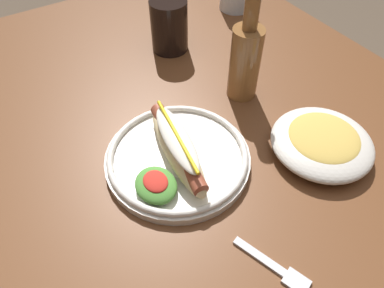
{
  "coord_description": "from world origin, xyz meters",
  "views": [
    {
      "loc": [
        0.39,
        -0.3,
        1.24
      ],
      "look_at": [
        0.04,
        -0.08,
        0.77
      ],
      "focal_mm": 33.04,
      "sensor_mm": 36.0,
      "label": 1
    }
  ],
  "objects_px": {
    "hot_dog_plate": "(177,156)",
    "glass_bottle": "(245,58)",
    "fork": "(276,268)",
    "side_bowl": "(322,142)",
    "soda_cup": "(169,26)"
  },
  "relations": [
    {
      "from": "fork",
      "to": "side_bowl",
      "type": "distance_m",
      "value": 0.25
    },
    {
      "from": "fork",
      "to": "soda_cup",
      "type": "height_order",
      "value": "soda_cup"
    },
    {
      "from": "hot_dog_plate",
      "to": "side_bowl",
      "type": "height_order",
      "value": "hot_dog_plate"
    },
    {
      "from": "fork",
      "to": "side_bowl",
      "type": "relative_size",
      "value": 0.65
    },
    {
      "from": "hot_dog_plate",
      "to": "soda_cup",
      "type": "bearing_deg",
      "value": 151.95
    },
    {
      "from": "hot_dog_plate",
      "to": "glass_bottle",
      "type": "height_order",
      "value": "glass_bottle"
    },
    {
      "from": "fork",
      "to": "hot_dog_plate",
      "type": "bearing_deg",
      "value": 165.65
    },
    {
      "from": "hot_dog_plate",
      "to": "side_bowl",
      "type": "bearing_deg",
      "value": 64.31
    },
    {
      "from": "glass_bottle",
      "to": "side_bowl",
      "type": "bearing_deg",
      "value": 6.07
    },
    {
      "from": "hot_dog_plate",
      "to": "soda_cup",
      "type": "relative_size",
      "value": 2.12
    },
    {
      "from": "glass_bottle",
      "to": "side_bowl",
      "type": "height_order",
      "value": "glass_bottle"
    },
    {
      "from": "hot_dog_plate",
      "to": "glass_bottle",
      "type": "xyz_separation_m",
      "value": [
        -0.09,
        0.22,
        0.07
      ]
    },
    {
      "from": "hot_dog_plate",
      "to": "glass_bottle",
      "type": "bearing_deg",
      "value": 113.4
    },
    {
      "from": "fork",
      "to": "glass_bottle",
      "type": "height_order",
      "value": "glass_bottle"
    },
    {
      "from": "hot_dog_plate",
      "to": "glass_bottle",
      "type": "distance_m",
      "value": 0.24
    }
  ]
}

